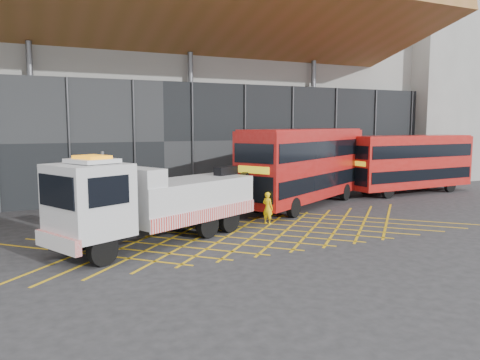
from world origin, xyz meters
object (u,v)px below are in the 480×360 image
bus_second (411,161)px  worker (268,208)px  recovery_truck (154,201)px  bus_towed (306,163)px

bus_second → worker: 15.89m
worker → recovery_truck: bearing=77.8°
bus_towed → bus_second: bus_towed is taller
recovery_truck → bus_second: bearing=-8.1°
recovery_truck → bus_towed: bus_towed is taller
recovery_truck → bus_second: bus_second is taller
bus_towed → worker: (-4.79, -3.82, -1.86)m
recovery_truck → bus_towed: (11.13, 5.19, 0.84)m
bus_towed → worker: size_ratio=6.96×
bus_towed → bus_second: (10.18, 1.28, -0.30)m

